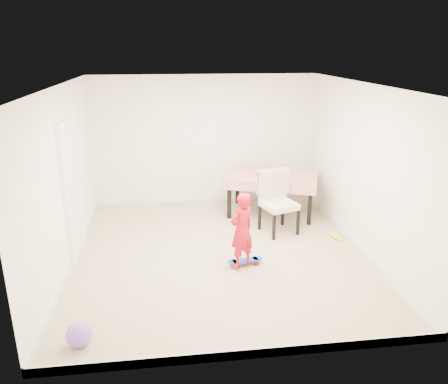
{
  "coord_description": "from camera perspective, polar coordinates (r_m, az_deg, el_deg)",
  "views": [
    {
      "loc": [
        -0.73,
        -6.21,
        3.13
      ],
      "look_at": [
        0.1,
        0.2,
        0.95
      ],
      "focal_mm": 35.0,
      "sensor_mm": 36.0,
      "label": 1
    }
  ],
  "objects": [
    {
      "name": "balloon",
      "position": [
        5.23,
        -18.44,
        -17.28
      ],
      "size": [
        0.28,
        0.28,
        0.28
      ],
      "primitive_type": "sphere",
      "color": "#8255CD",
      "rests_on": "ground"
    },
    {
      "name": "wall_front",
      "position": [
        4.22,
        3.33,
        -7.07
      ],
      "size": [
        4.5,
        0.04,
        2.6
      ],
      "primitive_type": "cube",
      "color": "white",
      "rests_on": "ground"
    },
    {
      "name": "door",
      "position": [
        7.01,
        -19.3,
        0.07
      ],
      "size": [
        0.11,
        0.94,
        2.11
      ],
      "primitive_type": "cube",
      "color": "white",
      "rests_on": "ground"
    },
    {
      "name": "skateboard",
      "position": [
        6.63,
        2.8,
        -9.14
      ],
      "size": [
        0.56,
        0.28,
        0.08
      ],
      "primitive_type": null,
      "rotation": [
        0.0,
        0.0,
        0.16
      ],
      "color": "blue",
      "rests_on": "ground"
    },
    {
      "name": "wall_right",
      "position": [
        7.12,
        17.5,
        2.86
      ],
      "size": [
        0.04,
        5.0,
        2.6
      ],
      "primitive_type": "cube",
      "color": "white",
      "rests_on": "ground"
    },
    {
      "name": "wall_back",
      "position": [
        8.91,
        -2.53,
        6.76
      ],
      "size": [
        4.5,
        0.04,
        2.6
      ],
      "primitive_type": "cube",
      "color": "white",
      "rests_on": "ground"
    },
    {
      "name": "dining_chair",
      "position": [
        7.59,
        7.22,
        -1.45
      ],
      "size": [
        0.77,
        0.82,
        1.09
      ],
      "primitive_type": null,
      "rotation": [
        0.0,
        0.0,
        0.32
      ],
      "color": "white",
      "rests_on": "ground"
    },
    {
      "name": "ceiling",
      "position": [
        6.28,
        -0.69,
        13.61
      ],
      "size": [
        4.5,
        5.0,
        0.04
      ],
      "primitive_type": "cube",
      "color": "white",
      "rests_on": "wall_back"
    },
    {
      "name": "ground",
      "position": [
        6.99,
        -0.61,
        -7.95
      ],
      "size": [
        5.0,
        5.0,
        0.0
      ],
      "primitive_type": "plane",
      "color": "tan",
      "rests_on": "ground"
    },
    {
      "name": "child",
      "position": [
        6.31,
        2.33,
        -5.31
      ],
      "size": [
        0.5,
        0.46,
        1.14
      ],
      "primitive_type": "imported",
      "rotation": [
        0.0,
        0.0,
        3.72
      ],
      "color": "red",
      "rests_on": "ground"
    },
    {
      "name": "baseboard_left",
      "position": [
        7.09,
        -19.08,
        -8.12
      ],
      "size": [
        0.02,
        5.0,
        0.12
      ],
      "primitive_type": "cube",
      "color": "white",
      "rests_on": "ground"
    },
    {
      "name": "dining_table",
      "position": [
        8.51,
        6.21,
        -0.22
      ],
      "size": [
        1.94,
        1.56,
        0.79
      ],
      "primitive_type": null,
      "rotation": [
        0.0,
        0.0,
        -0.34
      ],
      "color": "red",
      "rests_on": "ground"
    },
    {
      "name": "baseboard_back",
      "position": [
        9.26,
        -2.42,
        -0.77
      ],
      "size": [
        4.5,
        0.02,
        0.12
      ],
      "primitive_type": "cube",
      "color": "white",
      "rests_on": "ground"
    },
    {
      "name": "baseboard_front",
      "position": [
        4.88,
        3.06,
        -20.37
      ],
      "size": [
        4.5,
        0.02,
        0.12
      ],
      "primitive_type": "cube",
      "color": "white",
      "rests_on": "ground"
    },
    {
      "name": "foam_toy",
      "position": [
        7.73,
        14.24,
        -5.62
      ],
      "size": [
        0.17,
        0.4,
        0.06
      ],
      "primitive_type": "cylinder",
      "rotation": [
        1.57,
        0.0,
        0.29
      ],
      "color": "yellow",
      "rests_on": "ground"
    },
    {
      "name": "wall_left",
      "position": [
        6.65,
        -20.11,
        1.5
      ],
      "size": [
        0.04,
        5.0,
        2.6
      ],
      "primitive_type": "cube",
      "color": "white",
      "rests_on": "ground"
    },
    {
      "name": "baseboard_right",
      "position": [
        7.54,
        16.66,
        -6.24
      ],
      "size": [
        0.02,
        5.0,
        0.12
      ],
      "primitive_type": "cube",
      "color": "white",
      "rests_on": "ground"
    }
  ]
}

